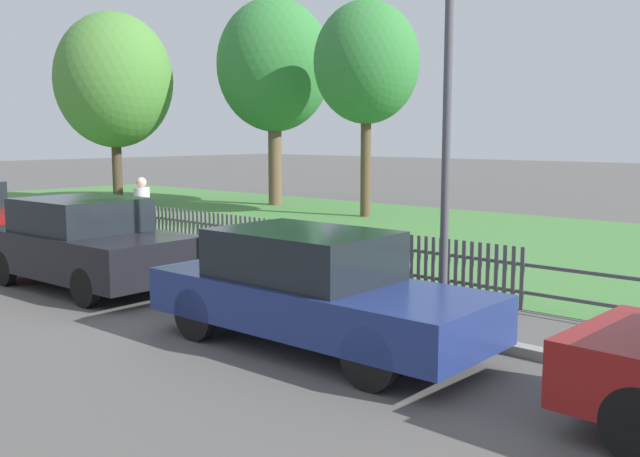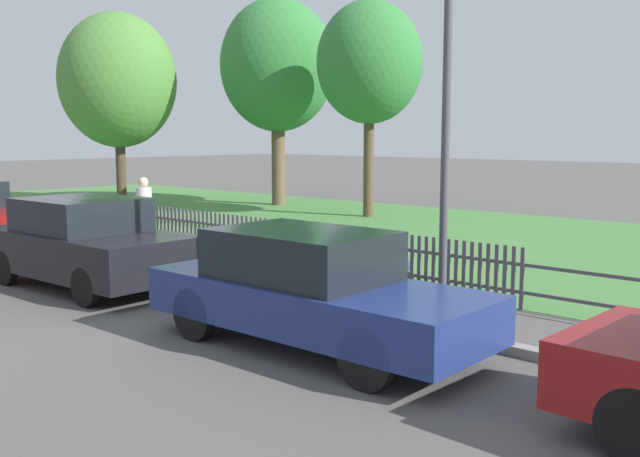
% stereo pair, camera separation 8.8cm
% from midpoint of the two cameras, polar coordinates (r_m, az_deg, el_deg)
% --- Properties ---
extents(ground_plane, '(120.00, 120.00, 0.00)m').
position_cam_midpoint_polar(ground_plane, '(12.73, -11.29, -4.16)').
color(ground_plane, '#565451').
extents(kerb_stone, '(43.34, 0.20, 0.12)m').
position_cam_midpoint_polar(kerb_stone, '(12.78, -10.94, -3.83)').
color(kerb_stone, gray).
rests_on(kerb_stone, ground).
extents(grass_strip, '(43.34, 11.68, 0.01)m').
position_cam_midpoint_polar(grass_strip, '(18.54, 8.85, -0.45)').
color(grass_strip, '#477F3D').
rests_on(grass_strip, ground).
extents(park_fence, '(43.34, 0.05, 0.93)m').
position_cam_midpoint_polar(park_fence, '(14.01, -4.31, -1.05)').
color(park_fence, '#4C4C51').
rests_on(park_fence, ground).
extents(parked_car_navy_estate, '(3.97, 1.97, 1.49)m').
position_cam_midpoint_polar(parked_car_navy_estate, '(12.56, -17.93, -1.10)').
color(parked_car_navy_estate, black).
rests_on(parked_car_navy_estate, ground).
extents(parked_car_red_compact, '(4.38, 1.70, 1.41)m').
position_cam_midpoint_polar(parked_car_red_compact, '(8.55, -0.46, -4.83)').
color(parked_car_red_compact, navy).
rests_on(parked_car_red_compact, ground).
extents(covered_motorcycle, '(2.00, 0.97, 1.02)m').
position_cam_midpoint_polar(covered_motorcycle, '(10.93, 3.42, -2.54)').
color(covered_motorcycle, black).
rests_on(covered_motorcycle, ground).
extents(tree_nearest_kerb, '(4.22, 4.22, 6.93)m').
position_cam_midpoint_polar(tree_nearest_kerb, '(27.37, -15.78, 11.31)').
color(tree_nearest_kerb, '#473828').
rests_on(tree_nearest_kerb, ground).
extents(tree_behind_motorcycle, '(4.10, 4.10, 7.36)m').
position_cam_midpoint_polar(tree_behind_motorcycle, '(26.09, -3.31, 12.84)').
color(tree_behind_motorcycle, brown).
rests_on(tree_behind_motorcycle, ground).
extents(tree_mid_park, '(3.24, 3.24, 6.60)m').
position_cam_midpoint_polar(tree_mid_park, '(22.30, 4.09, 13.06)').
color(tree_mid_park, brown).
rests_on(tree_mid_park, ground).
extents(pedestrian_near_fence, '(0.41, 0.41, 1.65)m').
position_cam_midpoint_polar(pedestrian_near_fence, '(15.68, -13.73, 1.40)').
color(pedestrian_near_fence, '#7F6B51').
rests_on(pedestrian_near_fence, ground).
extents(street_lamp, '(0.20, 0.79, 5.13)m').
position_cam_midpoint_polar(street_lamp, '(9.36, 10.03, 11.91)').
color(street_lamp, '#47474C').
rests_on(street_lamp, ground).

